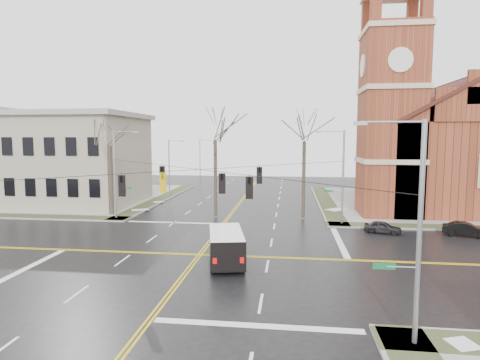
# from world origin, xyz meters

# --- Properties ---
(ground) EXTENTS (120.00, 120.00, 0.00)m
(ground) POSITION_xyz_m (0.00, 0.00, 0.00)
(ground) COLOR black
(ground) RESTS_ON ground
(sidewalks) EXTENTS (80.00, 80.00, 0.17)m
(sidewalks) POSITION_xyz_m (0.00, 0.00, 0.08)
(sidewalks) COLOR gray
(sidewalks) RESTS_ON ground
(road_markings) EXTENTS (100.00, 100.00, 0.01)m
(road_markings) POSITION_xyz_m (0.00, 0.00, 0.01)
(road_markings) COLOR gold
(road_markings) RESTS_ON ground
(church) EXTENTS (24.28, 27.48, 27.50)m
(church) POSITION_xyz_m (24.76, 24.78, 8.43)
(church) COLOR brown
(church) RESTS_ON ground
(civic_building_a) EXTENTS (18.00, 14.00, 11.00)m
(civic_building_a) POSITION_xyz_m (-22.00, 20.00, 5.50)
(civic_building_a) COLOR #A19980
(civic_building_a) RESTS_ON ground
(signal_pole_ne) EXTENTS (2.75, 0.22, 9.00)m
(signal_pole_ne) POSITION_xyz_m (11.32, 11.50, 4.95)
(signal_pole_ne) COLOR gray
(signal_pole_ne) RESTS_ON ground
(signal_pole_nw) EXTENTS (2.75, 0.22, 9.00)m
(signal_pole_nw) POSITION_xyz_m (-11.32, 11.50, 4.95)
(signal_pole_nw) COLOR gray
(signal_pole_nw) RESTS_ON ground
(signal_pole_se) EXTENTS (2.75, 0.22, 9.00)m
(signal_pole_se) POSITION_xyz_m (11.32, -11.50, 4.95)
(signal_pole_se) COLOR gray
(signal_pole_se) RESTS_ON ground
(span_wires) EXTENTS (23.02, 23.02, 0.03)m
(span_wires) POSITION_xyz_m (0.00, 0.00, 6.20)
(span_wires) COLOR black
(span_wires) RESTS_ON ground
(traffic_signals) EXTENTS (8.21, 8.26, 1.30)m
(traffic_signals) POSITION_xyz_m (-0.00, -0.67, 5.45)
(traffic_signals) COLOR black
(traffic_signals) RESTS_ON ground
(streetlight_north_a) EXTENTS (2.30, 0.20, 8.00)m
(streetlight_north_a) POSITION_xyz_m (-10.65, 28.00, 4.47)
(streetlight_north_a) COLOR gray
(streetlight_north_a) RESTS_ON ground
(streetlight_north_b) EXTENTS (2.30, 0.20, 8.00)m
(streetlight_north_b) POSITION_xyz_m (-10.65, 48.00, 4.47)
(streetlight_north_b) COLOR gray
(streetlight_north_b) RESTS_ON ground
(cargo_van) EXTENTS (3.32, 6.00, 2.16)m
(cargo_van) POSITION_xyz_m (2.15, -1.43, 1.28)
(cargo_van) COLOR white
(cargo_van) RESTS_ON ground
(parked_car_a) EXTENTS (3.40, 2.20, 1.08)m
(parked_car_a) POSITION_xyz_m (14.65, 8.45, 0.54)
(parked_car_a) COLOR black
(parked_car_a) RESTS_ON ground
(parked_car_b) EXTENTS (3.89, 2.32, 1.21)m
(parked_car_b) POSITION_xyz_m (21.50, 8.15, 0.61)
(parked_car_b) COLOR black
(parked_car_b) RESTS_ON ground
(tree_nw_far) EXTENTS (4.00, 4.00, 11.15)m
(tree_nw_far) POSITION_xyz_m (-12.66, 13.12, 8.08)
(tree_nw_far) COLOR #362E22
(tree_nw_far) RESTS_ON ground
(tree_nw_near) EXTENTS (4.00, 4.00, 12.10)m
(tree_nw_near) POSITION_xyz_m (-1.38, 13.73, 8.75)
(tree_nw_near) COLOR #362E22
(tree_nw_near) RESTS_ON ground
(tree_ne) EXTENTS (4.00, 4.00, 11.87)m
(tree_ne) POSITION_xyz_m (7.85, 14.07, 8.58)
(tree_ne) COLOR #362E22
(tree_ne) RESTS_ON ground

